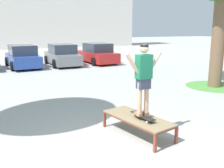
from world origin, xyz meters
TOP-DOWN VIEW (x-y plane):
  - ground_plane at (0.00, 0.00)m, footprint 120.00×120.00m
  - skate_box at (0.67, 0.38)m, footprint 1.15×2.02m
  - skateboard at (0.71, 0.22)m, footprint 0.25×0.81m
  - skater at (0.71, 0.23)m, footprint 1.00×0.30m
  - grass_patch_near_right at (6.63, 3.59)m, footprint 2.53×2.53m
  - car_blue at (-0.58, 13.35)m, footprint 2.12×4.30m
  - car_grey at (2.09, 13.25)m, footprint 1.95×4.22m
  - car_red at (4.76, 13.26)m, footprint 2.14×4.31m

SIDE VIEW (x-z plane):
  - ground_plane at x=0.00m, z-range 0.00..0.00m
  - grass_patch_near_right at x=6.63m, z-range 0.00..0.01m
  - skate_box at x=0.67m, z-range 0.18..0.64m
  - skateboard at x=0.71m, z-range 0.49..0.58m
  - car_blue at x=-0.58m, z-range -0.06..1.44m
  - car_grey at x=2.09m, z-range -0.06..1.44m
  - car_red at x=4.76m, z-range -0.06..1.44m
  - skater at x=0.71m, z-range 0.68..2.38m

